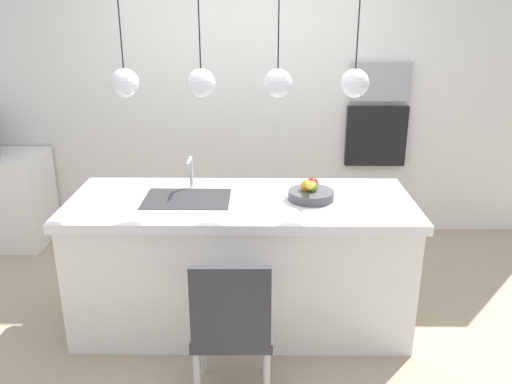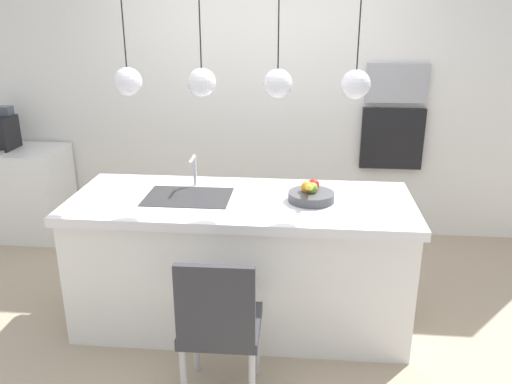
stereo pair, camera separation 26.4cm
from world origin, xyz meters
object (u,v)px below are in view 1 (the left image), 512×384
Objects in this scene: fruit_bowl at (311,193)px; chair_near at (232,324)px; oven at (376,136)px; microwave at (380,82)px.

fruit_bowl is 0.33× the size of chair_near.
oven is 2.73m from chair_near.
chair_near is at bearing -116.83° from microwave.
fruit_bowl is at bearing 60.19° from chair_near.
microwave is (0.74, 1.58, 0.50)m from fruit_bowl.
microwave is 0.96× the size of oven.
fruit_bowl is at bearing -115.21° from oven.
fruit_bowl is 1.75m from oven.
chair_near is (-0.47, -0.83, -0.44)m from fruit_bowl.
oven reaches higher than fruit_bowl.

